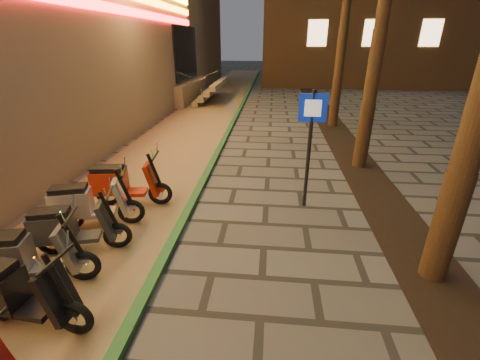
# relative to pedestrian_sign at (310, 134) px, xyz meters

# --- Properties ---
(parking_strip) EXTENTS (3.40, 60.00, 0.01)m
(parking_strip) POSITION_rel_pedestrian_sign_xyz_m (-4.32, 5.74, -1.70)
(parking_strip) COLOR #8C7251
(parking_strip) RESTS_ON ground
(green_curb) EXTENTS (0.18, 60.00, 0.10)m
(green_curb) POSITION_rel_pedestrian_sign_xyz_m (-2.62, 5.74, -1.66)
(green_curb) COLOR #235F2C
(green_curb) RESTS_ON ground
(planting_strip) EXTENTS (1.20, 40.00, 0.02)m
(planting_strip) POSITION_rel_pedestrian_sign_xyz_m (1.88, 0.74, -1.70)
(planting_strip) COLOR black
(planting_strip) RESTS_ON ground
(pedestrian_sign) EXTENTS (0.58, 0.10, 2.64)m
(pedestrian_sign) POSITION_rel_pedestrian_sign_xyz_m (0.00, 0.00, 0.00)
(pedestrian_sign) COLOR black
(pedestrian_sign) RESTS_ON ground
(scooter_5) EXTENTS (1.76, 0.64, 1.24)m
(scooter_5) POSITION_rel_pedestrian_sign_xyz_m (-4.10, -3.83, -1.17)
(scooter_5) COLOR black
(scooter_5) RESTS_ON ground
(scooter_6) EXTENTS (1.73, 0.84, 1.22)m
(scooter_6) POSITION_rel_pedestrian_sign_xyz_m (-4.51, -3.11, -1.18)
(scooter_6) COLOR black
(scooter_6) RESTS_ON ground
(scooter_7) EXTENTS (1.64, 0.85, 1.17)m
(scooter_7) POSITION_rel_pedestrian_sign_xyz_m (-4.32, -2.24, -1.20)
(scooter_7) COLOR black
(scooter_7) RESTS_ON ground
(scooter_8) EXTENTS (1.75, 0.91, 1.24)m
(scooter_8) POSITION_rel_pedestrian_sign_xyz_m (-4.46, -1.40, -1.17)
(scooter_8) COLOR black
(scooter_8) RESTS_ON ground
(scooter_9) EXTENTS (1.79, 0.71, 1.26)m
(scooter_9) POSITION_rel_pedestrian_sign_xyz_m (-4.18, -0.39, -1.16)
(scooter_9) COLOR black
(scooter_9) RESTS_ON ground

